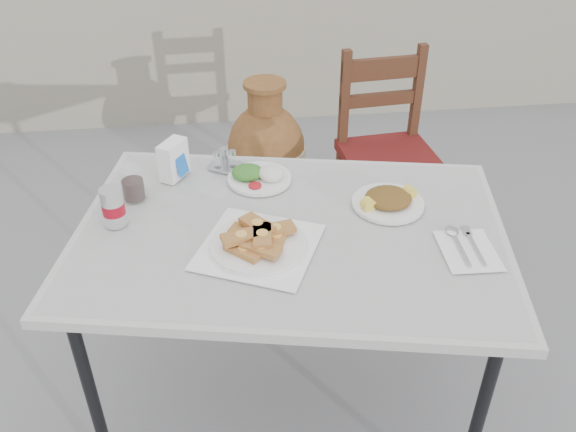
{
  "coord_description": "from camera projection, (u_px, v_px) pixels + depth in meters",
  "views": [
    {
      "loc": [
        -0.19,
        -1.47,
        1.86
      ],
      "look_at": [
        -0.01,
        0.05,
        0.79
      ],
      "focal_mm": 38.0,
      "sensor_mm": 36.0,
      "label": 1
    }
  ],
  "objects": [
    {
      "name": "ground",
      "position": [
        292.0,
        398.0,
        2.27
      ],
      "size": [
        80.0,
        80.0,
        0.0
      ],
      "primitive_type": "plane",
      "color": "slate",
      "rests_on": "ground"
    },
    {
      "name": "cafe_table",
      "position": [
        290.0,
        243.0,
        1.86
      ],
      "size": [
        1.43,
        1.11,
        0.78
      ],
      "rotation": [
        0.0,
        0.0,
        -0.2
      ],
      "color": "black",
      "rests_on": "ground"
    },
    {
      "name": "pide_plate",
      "position": [
        258.0,
        239.0,
        1.73
      ],
      "size": [
        0.42,
        0.42,
        0.07
      ],
      "rotation": [
        0.0,
        0.0,
        -0.42
      ],
      "color": "white",
      "rests_on": "cafe_table"
    },
    {
      "name": "salad_rice_plate",
      "position": [
        259.0,
        175.0,
        2.04
      ],
      "size": [
        0.22,
        0.22,
        0.05
      ],
      "color": "white",
      "rests_on": "cafe_table"
    },
    {
      "name": "salad_chopped_plate",
      "position": [
        388.0,
        200.0,
        1.92
      ],
      "size": [
        0.23,
        0.23,
        0.05
      ],
      "color": "white",
      "rests_on": "cafe_table"
    },
    {
      "name": "soda_can",
      "position": [
        113.0,
        207.0,
        1.81
      ],
      "size": [
        0.07,
        0.07,
        0.12
      ],
      "color": "silver",
      "rests_on": "cafe_table"
    },
    {
      "name": "cola_glass",
      "position": [
        133.0,
        185.0,
        1.94
      ],
      "size": [
        0.08,
        0.08,
        0.11
      ],
      "color": "white",
      "rests_on": "cafe_table"
    },
    {
      "name": "napkin_holder",
      "position": [
        173.0,
        160.0,
        2.04
      ],
      "size": [
        0.1,
        0.12,
        0.13
      ],
      "rotation": [
        0.0,
        0.0,
        -0.55
      ],
      "color": "white",
      "rests_on": "cafe_table"
    },
    {
      "name": "condiment_caddy",
      "position": [
        225.0,
        161.0,
        2.11
      ],
      "size": [
        0.13,
        0.12,
        0.07
      ],
      "rotation": [
        0.0,
        0.0,
        -0.53
      ],
      "color": "silver",
      "rests_on": "cafe_table"
    },
    {
      "name": "cutlery_napkin",
      "position": [
        466.0,
        247.0,
        1.75
      ],
      "size": [
        0.16,
        0.21,
        0.01
      ],
      "rotation": [
        0.0,
        0.0,
        -0.04
      ],
      "color": "white",
      "rests_on": "cafe_table"
    },
    {
      "name": "chair",
      "position": [
        387.0,
        152.0,
        2.83
      ],
      "size": [
        0.45,
        0.45,
        0.94
      ],
      "rotation": [
        0.0,
        0.0,
        0.1
      ],
      "color": "#3A1C10",
      "rests_on": "ground"
    },
    {
      "name": "terracotta_urn",
      "position": [
        266.0,
        152.0,
        3.15
      ],
      "size": [
        0.41,
        0.41,
        0.71
      ],
      "color": "brown",
      "rests_on": "ground"
    },
    {
      "name": "back_wall",
      "position": [
        245.0,
        28.0,
        3.97
      ],
      "size": [
        6.0,
        0.25,
        1.2
      ],
      "primitive_type": "cube",
      "color": "gray",
      "rests_on": "ground"
    }
  ]
}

